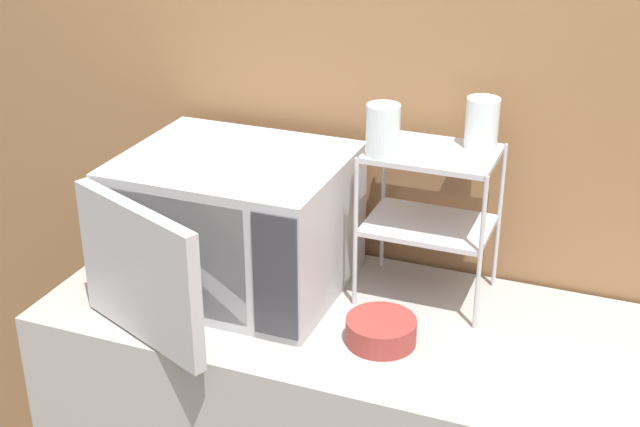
# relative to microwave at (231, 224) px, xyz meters

# --- Properties ---
(wall_back) EXTENTS (8.00, 0.06, 2.60)m
(wall_back) POSITION_rel_microwave_xyz_m (0.50, 0.30, 0.20)
(wall_back) COLOR olive
(wall_back) RESTS_ON ground_plane
(microwave) EXTENTS (0.51, 0.59, 0.32)m
(microwave) POSITION_rel_microwave_xyz_m (0.00, 0.00, 0.00)
(microwave) COLOR #ADADB2
(microwave) RESTS_ON counter
(dish_rack) EXTENTS (0.29, 0.21, 0.36)m
(dish_rack) POSITION_rel_microwave_xyz_m (0.43, 0.12, 0.10)
(dish_rack) COLOR #B2B2B7
(dish_rack) RESTS_ON counter
(glass_front_left) EXTENTS (0.07, 0.07, 0.11)m
(glass_front_left) POSITION_rel_microwave_xyz_m (0.34, 0.06, 0.25)
(glass_front_left) COLOR silver
(glass_front_left) RESTS_ON dish_rack
(glass_back_right) EXTENTS (0.07, 0.07, 0.11)m
(glass_back_right) POSITION_rel_microwave_xyz_m (0.52, 0.18, 0.25)
(glass_back_right) COLOR silver
(glass_back_right) RESTS_ON dish_rack
(bowl) EXTENTS (0.15, 0.15, 0.05)m
(bowl) POSITION_rel_microwave_xyz_m (0.40, -0.11, -0.13)
(bowl) COLOR maroon
(bowl) RESTS_ON counter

